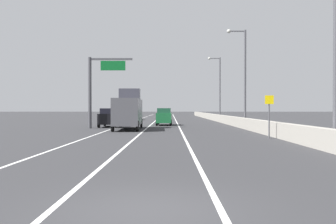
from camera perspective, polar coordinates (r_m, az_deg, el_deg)
name	(u,v)px	position (r m, az deg, el deg)	size (l,w,h in m)	color
ground_plane	(168,119)	(71.25, -0.06, -1.11)	(320.00, 320.00, 0.00)	#2D2D30
lane_stripe_left	(136,120)	(62.54, -5.16, -1.34)	(0.16, 130.00, 0.00)	silver
lane_stripe_center	(156,120)	(62.30, -1.95, -1.35)	(0.16, 130.00, 0.00)	silver
lane_stripe_right	(176,120)	(62.26, 1.27, -1.35)	(0.16, 130.00, 0.00)	silver
jersey_barrier_right	(228,120)	(47.89, 9.69, -1.28)	(0.60, 120.00, 1.10)	#9E998E
overhead_sign_gantry	(97,84)	(37.81, -11.50, 4.56)	(4.68, 0.36, 7.50)	#47474C
speed_advisory_sign	(269,113)	(25.34, 16.12, -0.20)	(0.60, 0.11, 3.00)	#4C4C51
lamp_post_right_near	(331,28)	(19.96, 24.95, 12.32)	(2.14, 0.44, 10.83)	#4C4C51
lamp_post_right_second	(243,72)	(39.78, 12.07, 6.45)	(2.14, 0.44, 10.83)	#4C4C51
lamp_post_right_third	(218,85)	(60.41, 8.20, 4.44)	(2.14, 0.44, 10.83)	#4C4C51
car_green_0	(164,117)	(43.81, -0.62, -0.78)	(2.00, 4.45, 2.13)	#196033
car_black_1	(109,118)	(40.46, -9.50, -0.91)	(2.02, 4.76, 2.11)	black
car_white_2	(132,114)	(65.10, -5.82, -0.34)	(1.91, 4.24, 2.12)	white
box_truck	(128,111)	(35.17, -6.46, 0.23)	(2.67, 7.92, 4.14)	#4C4C51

